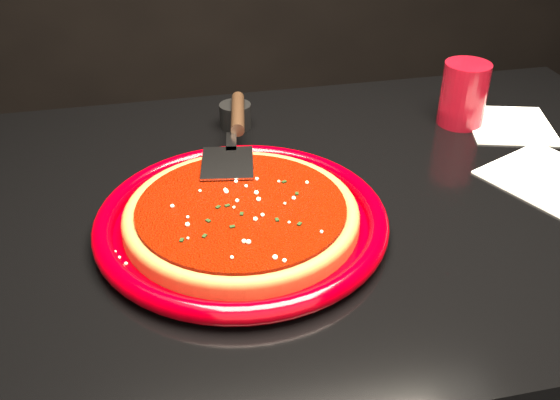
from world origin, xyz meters
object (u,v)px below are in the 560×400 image
at_px(plate, 242,220).
at_px(ramekin, 235,116).
at_px(table, 327,366).
at_px(cup, 464,94).
at_px(pizza_server, 234,134).

height_order(plate, ramekin, ramekin).
bearing_deg(table, cup, 32.39).
relative_size(table, ramekin, 21.31).
distance_m(pizza_server, cup, 0.42).
xyz_separation_m(pizza_server, cup, (0.42, 0.05, 0.01)).
distance_m(table, ramekin, 0.48).
height_order(table, plate, plate).
bearing_deg(ramekin, table, -65.64).
bearing_deg(table, pizza_server, 135.92).
xyz_separation_m(table, plate, (-0.15, -0.06, 0.39)).
xyz_separation_m(plate, pizza_server, (0.02, 0.19, 0.03)).
distance_m(table, cup, 0.55).
bearing_deg(plate, pizza_server, 83.74).
height_order(cup, ramekin, cup).
distance_m(pizza_server, ramekin, 0.13).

